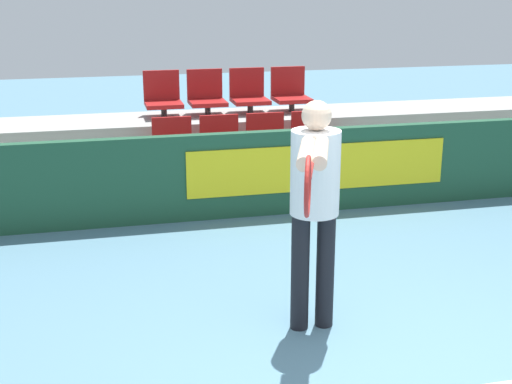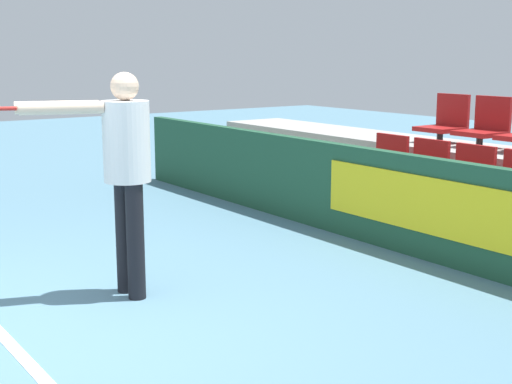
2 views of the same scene
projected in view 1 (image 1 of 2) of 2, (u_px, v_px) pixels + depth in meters
The scene contains 12 objects.
barrier_wall at pixel (260, 174), 7.44m from camera, with size 9.13×0.14×0.90m.
bleacher_tier_front at pixel (247, 182), 8.03m from camera, with size 8.73×0.95×0.40m.
bleacher_tier_middle at pixel (230, 146), 8.87m from camera, with size 8.73×0.95×0.79m.
stadium_chair_0 at pixel (174, 147), 7.85m from camera, with size 0.44×0.44×0.54m.
stadium_chair_1 at pixel (221, 144), 7.97m from camera, with size 0.44×0.44×0.54m.
stadium_chair_2 at pixel (268, 142), 8.08m from camera, with size 0.44×0.44×0.54m.
stadium_chair_3 at pixel (313, 139), 8.20m from camera, with size 0.44×0.44×0.54m.
stadium_chair_4 at pixel (163, 97), 8.62m from camera, with size 0.44×0.44×0.54m.
stadium_chair_5 at pixel (206, 96), 8.74m from camera, with size 0.44×0.44×0.54m.
stadium_chair_6 at pixel (249, 94), 8.86m from camera, with size 0.44×0.44×0.54m.
stadium_chair_7 at pixel (290, 92), 8.98m from camera, with size 0.44×0.44×0.54m.
tennis_player at pixel (314, 193), 4.80m from camera, with size 0.64×1.44×1.65m.
Camera 1 is at (-1.68, -3.36, 2.43)m, focal length 50.00 mm.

